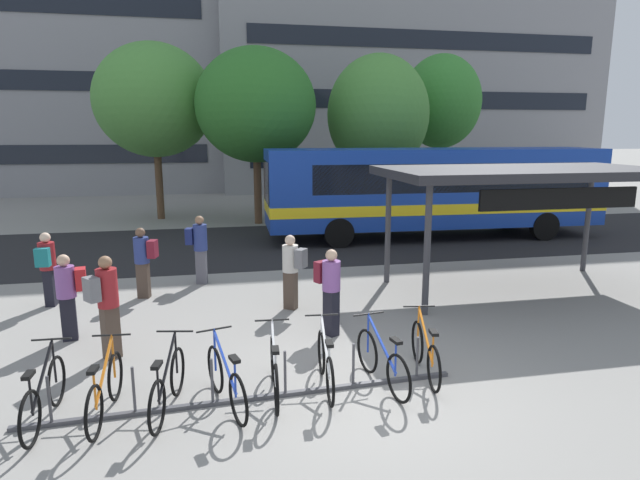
{
  "coord_description": "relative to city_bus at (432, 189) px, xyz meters",
  "views": [
    {
      "loc": [
        -2.02,
        -6.93,
        3.77
      ],
      "look_at": [
        0.37,
        4.92,
        1.3
      ],
      "focal_mm": 29.7,
      "sensor_mm": 36.0,
      "label": 1
    }
  ],
  "objects": [
    {
      "name": "parked_bicycle_white_5",
      "position": [
        -6.18,
        -10.6,
        -1.39
      ],
      "size": [
        0.52,
        1.72,
        0.99
      ],
      "rotation": [
        0.0,
        0.0,
        1.49
      ],
      "color": "black",
      "rests_on": "ground"
    },
    {
      "name": "street_tree_0",
      "position": [
        3.59,
        7.66,
        3.47
      ],
      "size": [
        3.93,
        3.93,
        7.55
      ],
      "color": "brown",
      "rests_on": "ground"
    },
    {
      "name": "street_tree_1",
      "position": [
        -10.03,
        6.36,
        3.31
      ],
      "size": [
        5.03,
        5.03,
        7.48
      ],
      "color": "brown",
      "rests_on": "ground"
    },
    {
      "name": "transit_shelter",
      "position": [
        -0.6,
        -6.6,
        1.0
      ],
      "size": [
        6.5,
        3.33,
        2.95
      ],
      "rotation": [
        0.0,
        0.0,
        -0.0
      ],
      "color": "#38383D",
      "rests_on": "ground"
    },
    {
      "name": "commuter_navy_pack_3",
      "position": [
        -8.12,
        -4.48,
        -0.78
      ],
      "size": [
        0.57,
        0.4,
        1.74
      ],
      "rotation": [
        0.0,
        0.0,
        6.09
      ],
      "color": "#565660",
      "rests_on": "ground"
    },
    {
      "name": "street_tree_3",
      "position": [
        -0.42,
        5.31,
        2.76
      ],
      "size": [
        4.5,
        4.5,
        7.14
      ],
      "color": "brown",
      "rests_on": "ground"
    },
    {
      "name": "commuter_grey_pack_2",
      "position": [
        -6.13,
        -6.9,
        -0.84
      ],
      "size": [
        0.6,
        0.56,
        1.63
      ],
      "rotation": [
        0.0,
        0.0,
        2.5
      ],
      "color": "#47382D",
      "rests_on": "ground"
    },
    {
      "name": "commuter_maroon_pack_1",
      "position": [
        -9.35,
        -5.43,
        -0.83
      ],
      "size": [
        0.58,
        0.42,
        1.65
      ],
      "rotation": [
        0.0,
        0.0,
        2.9
      ],
      "color": "#47382D",
      "rests_on": "ground"
    },
    {
      "name": "bike_rack",
      "position": [
        -7.32,
        -10.76,
        -1.69
      ],
      "size": [
        6.21,
        0.45,
        0.7
      ],
      "rotation": [
        0.0,
        0.0,
        0.06
      ],
      "color": "#47474C",
      "rests_on": "ground"
    },
    {
      "name": "ground",
      "position": [
        -5.69,
        -10.85,
        -1.78
      ],
      "size": [
        200.0,
        200.0,
        0.0
      ],
      "primitive_type": "plane",
      "color": "gray"
    },
    {
      "name": "parked_bicycle_black_2",
      "position": [
        -8.43,
        -10.86,
        -1.39
      ],
      "size": [
        0.53,
        1.7,
        0.99
      ],
      "rotation": [
        0.0,
        0.0,
        1.38
      ],
      "color": "black",
      "rests_on": "ground"
    },
    {
      "name": "parked_bicycle_orange_7",
      "position": [
        -4.56,
        -10.51,
        -1.39
      ],
      "size": [
        0.52,
        1.71,
        0.99
      ],
      "rotation": [
        0.0,
        0.0,
        1.43
      ],
      "color": "black",
      "rests_on": "ground"
    },
    {
      "name": "parked_bicycle_black_0",
      "position": [
        -9.99,
        -10.83,
        -1.39
      ],
      "size": [
        0.52,
        1.72,
        0.99
      ],
      "rotation": [
        0.0,
        0.0,
        1.54
      ],
      "color": "black",
      "rests_on": "ground"
    },
    {
      "name": "commuter_teal_pack_5",
      "position": [
        -11.33,
        -5.66,
        -0.83
      ],
      "size": [
        0.36,
        0.54,
        1.65
      ],
      "rotation": [
        0.0,
        0.0,
        1.52
      ],
      "color": "black",
      "rests_on": "ground"
    },
    {
      "name": "parked_bicycle_white_4",
      "position": [
        -6.95,
        -10.68,
        -1.39
      ],
      "size": [
        0.52,
        1.72,
        0.99
      ],
      "rotation": [
        0.0,
        0.0,
        1.51
      ],
      "color": "black",
      "rests_on": "ground"
    },
    {
      "name": "building_left_wing",
      "position": [
        -16.71,
        22.54,
        8.61
      ],
      "size": [
        19.85,
        13.34,
        20.78
      ],
      "color": "gray",
      "rests_on": "ground"
    },
    {
      "name": "parked_bicycle_orange_1",
      "position": [
        -9.24,
        -10.84,
        -1.39
      ],
      "size": [
        0.52,
        1.72,
        0.99
      ],
      "rotation": [
        0.0,
        0.0,
        1.49
      ],
      "color": "black",
      "rests_on": "ground"
    },
    {
      "name": "parked_bicycle_blue_3",
      "position": [
        -7.65,
        -10.88,
        -1.39
      ],
      "size": [
        0.65,
        1.67,
        0.99
      ],
      "rotation": [
        0.0,
        0.0,
        1.86
      ],
      "color": "black",
      "rests_on": "ground"
    },
    {
      "name": "bus_lane_asphalt",
      "position": [
        -5.69,
        -0.0,
        -1.77
      ],
      "size": [
        80.0,
        7.2,
        0.01
      ],
      "primitive_type": "cube",
      "color": "#232326",
      "rests_on": "ground"
    },
    {
      "name": "street_tree_2",
      "position": [
        -5.9,
        4.29,
        3.05
      ],
      "size": [
        4.86,
        4.86,
        7.13
      ],
      "color": "brown",
      "rests_on": "ground"
    },
    {
      "name": "commuter_red_pack_6",
      "position": [
        -10.38,
        -7.81,
        -0.84
      ],
      "size": [
        0.57,
        0.4,
        1.62
      ],
      "rotation": [
        0.0,
        0.0,
        3.33
      ],
      "color": "black",
      "rests_on": "ground"
    },
    {
      "name": "city_bus",
      "position": [
        0.0,
        0.0,
        0.0
      ],
      "size": [
        12.1,
        2.95,
        3.2
      ],
      "rotation": [
        0.0,
        0.0,
        3.11
      ],
      "color": "#14389E",
      "rests_on": "ground"
    },
    {
      "name": "commuter_grey_pack_4",
      "position": [
        -9.54,
        -8.82,
        -0.75
      ],
      "size": [
        0.6,
        0.56,
        1.78
      ],
      "rotation": [
        0.0,
        0.0,
        0.64
      ],
      "color": "#47382D",
      "rests_on": "ground"
    },
    {
      "name": "parked_bicycle_blue_6",
      "position": [
        -5.33,
        -10.7,
        -1.39
      ],
      "size": [
        0.52,
        1.71,
        0.99
      ],
      "rotation": [
        0.0,
        0.0,
        1.73
      ],
      "color": "black",
      "rests_on": "ground"
    },
    {
      "name": "commuter_maroon_pack_0",
      "position": [
        -5.65,
        -8.5,
        -0.82
      ],
      "size": [
        0.53,
        0.61,
        1.66
      ],
      "rotation": [
        0.0,
        0.0,
        5.23
      ],
      "color": "black",
      "rests_on": "ground"
    },
    {
      "name": "building_right_wing",
      "position": [
        5.84,
        21.34,
        9.05
      ],
      "size": [
        25.69,
        13.41,
        21.64
      ],
      "color": "gray",
      "rests_on": "ground"
    }
  ]
}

